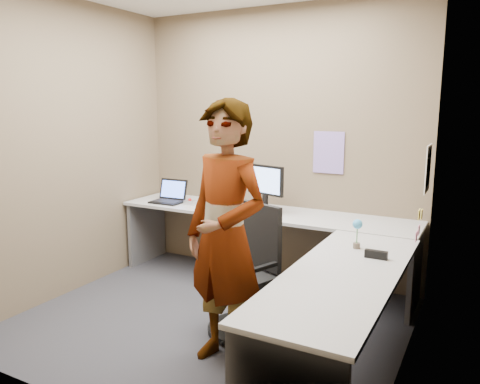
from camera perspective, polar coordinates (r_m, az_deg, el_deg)
The scene contains 20 objects.
ground at distance 4.00m, azimuth -3.66°, elevation -15.37°, with size 3.00×3.00×0.00m, color #2A292F.
wall_back at distance 4.76m, azimuth 4.47°, elevation 5.75°, with size 3.00×3.00×0.00m, color brown.
wall_right at distance 3.10m, azimuth 20.33°, elevation 2.53°, with size 2.70×2.70×0.00m, color brown.
wall_left at distance 4.59m, azimuth -20.04°, elevation 4.96°, with size 2.70×2.70×0.00m, color brown.
desk at distance 3.91m, azimuth 4.75°, elevation -6.71°, with size 2.98×2.58×0.73m.
paper_ream at distance 4.49m, azimuth 2.98°, elevation -2.19°, with size 0.27×0.19×0.05m, color #B63012.
monitor at distance 4.46m, azimuth 3.09°, elevation 1.17°, with size 0.42×0.18×0.40m.
laptop at distance 5.03m, azimuth -8.55°, elevation -0.53°, with size 0.34×0.28×0.23m.
trackball_mouse at distance 4.87m, azimuth -6.08°, elevation -1.25°, with size 0.12×0.08×0.07m.
origami at distance 4.32m, azimuth 2.68°, elevation -2.66°, with size 0.10×0.10×0.06m, color white.
stapler at distance 3.30m, azimuth 16.26°, elevation -7.33°, with size 0.15×0.04×0.06m, color black.
flower at distance 3.46m, azimuth 14.11°, elevation -4.41°, with size 0.07×0.07×0.22m.
calendar_purple at distance 4.56m, azimuth 10.74°, elevation 4.76°, with size 0.30×0.01×0.40m, color #846BB7.
calendar_white at distance 4.00m, azimuth 21.94°, elevation 2.65°, with size 0.01×0.28×0.38m, color white.
sticky_note_a at distance 3.71m, azimuth 21.00°, elevation -2.58°, with size 0.01×0.07×0.07m, color #F2E059.
sticky_note_b at distance 3.78m, azimuth 20.97°, elevation -4.34°, with size 0.01×0.07×0.07m, color pink.
sticky_note_c at distance 3.67m, azimuth 20.70°, elevation -5.08°, with size 0.01×0.07×0.07m, color pink.
sticky_note_d at distance 3.86m, azimuth 21.26°, elevation -2.55°, with size 0.01×0.07×0.07m, color #F2E059.
office_chair at distance 3.67m, azimuth 0.85°, elevation -10.92°, with size 0.57×0.56×0.98m.
person at distance 3.07m, azimuth -1.79°, elevation -5.51°, with size 0.65×0.43×1.79m, color #999399.
Camera 1 is at (1.92, -3.04, 1.75)m, focal length 35.00 mm.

